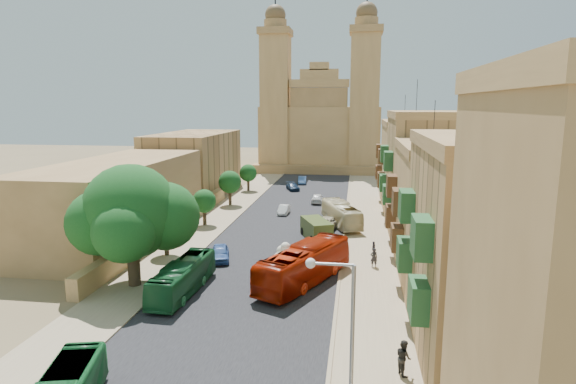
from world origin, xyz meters
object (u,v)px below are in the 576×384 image
(red_truck, at_px, (283,265))
(bus_cream_east, at_px, (341,214))
(ficus_tree, at_px, (132,215))
(olive_pickup, at_px, (316,229))
(street_tree_a, at_px, (166,226))
(car_white_a, at_px, (284,210))
(car_white_b, at_px, (317,198))
(street_tree_d, at_px, (248,173))
(car_dkblue, at_px, (293,187))
(pedestrian_c, at_px, (374,249))
(church, at_px, (321,127))
(street_tree_c, at_px, (230,182))
(car_cream, at_px, (328,222))
(car_blue_b, at_px, (302,180))
(street_tree_b, at_px, (204,201))
(car_blue_a, at_px, (220,253))
(bus_red_east, at_px, (305,264))
(bus_green_north, at_px, (183,277))
(pedestrian_b, at_px, (404,357))
(streetlamp, at_px, (341,328))
(pedestrian_a, at_px, (374,258))

(red_truck, xyz_separation_m, bus_cream_east, (4.15, 19.75, 0.01))
(ficus_tree, xyz_separation_m, bus_cream_east, (15.91, 22.37, -4.50))
(olive_pickup, bearing_deg, street_tree_a, -150.26)
(car_white_a, xyz_separation_m, car_white_b, (3.85, 7.99, 0.12))
(street_tree_a, xyz_separation_m, street_tree_d, (0.00, 36.00, 0.08))
(car_dkblue, distance_m, pedestrian_c, 37.40)
(church, height_order, pedestrian_c, church)
(street_tree_d, height_order, red_truck, street_tree_d)
(ficus_tree, distance_m, street_tree_c, 32.10)
(car_cream, bearing_deg, car_blue_b, -64.63)
(car_cream, bearing_deg, car_dkblue, -59.65)
(ficus_tree, bearing_deg, street_tree_b, 91.69)
(olive_pickup, relative_size, car_blue_a, 1.31)
(street_tree_a, height_order, car_blue_a, street_tree_a)
(ficus_tree, bearing_deg, pedestrian_c, 28.13)
(ficus_tree, xyz_separation_m, red_truck, (11.76, 2.63, -4.51))
(street_tree_a, relative_size, bus_red_east, 0.39)
(bus_green_north, height_order, car_blue_a, bus_green_north)
(church, height_order, red_truck, church)
(church, relative_size, street_tree_d, 7.98)
(church, height_order, street_tree_c, church)
(bus_cream_east, xyz_separation_m, car_blue_b, (-8.24, 30.35, -0.71))
(pedestrian_c, bearing_deg, bus_green_north, -37.63)
(street_tree_b, distance_m, street_tree_c, 12.01)
(ficus_tree, bearing_deg, pedestrian_b, -26.98)
(bus_cream_east, bearing_deg, car_blue_b, -94.07)
(car_white_a, bearing_deg, ficus_tree, -105.03)
(church, xyz_separation_m, car_white_a, (-1.35, -47.24, -8.93))
(car_dkblue, bearing_deg, olive_pickup, -98.44)
(red_truck, relative_size, pedestrian_b, 2.80)
(ficus_tree, distance_m, car_cream, 25.70)
(street_tree_a, height_order, car_white_a, street_tree_a)
(ficus_tree, relative_size, bus_red_east, 0.87)
(red_truck, xyz_separation_m, pedestrian_c, (7.70, 7.78, -0.62))
(ficus_tree, bearing_deg, street_tree_c, 91.05)
(streetlamp, bearing_deg, car_dkblue, 99.47)
(car_blue_b, distance_m, pedestrian_b, 64.38)
(bus_cream_east, height_order, pedestrian_b, bus_cream_east)
(streetlamp, xyz_separation_m, red_truck, (-5.37, 18.63, -3.83))
(church, bearing_deg, bus_cream_east, -82.91)
(bus_green_north, xyz_separation_m, car_white_a, (3.62, 28.44, -0.69))
(bus_red_east, height_order, car_white_b, bus_red_east)
(street_tree_d, bearing_deg, pedestrian_c, -59.17)
(street_tree_a, distance_m, car_cream, 19.75)
(streetlamp, relative_size, bus_cream_east, 0.83)
(bus_green_north, height_order, pedestrian_a, bus_green_north)
(street_tree_d, relative_size, streetlamp, 0.55)
(street_tree_a, height_order, street_tree_c, street_tree_c)
(street_tree_d, xyz_separation_m, bus_red_east, (14.18, -41.62, -1.44))
(car_cream, bearing_deg, street_tree_a, 53.65)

